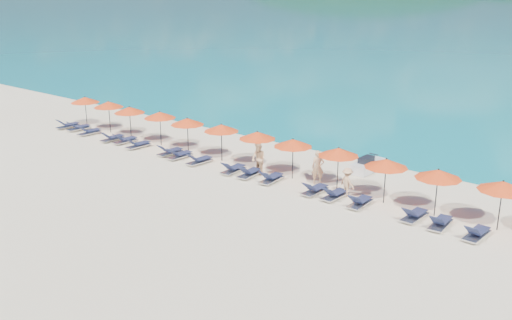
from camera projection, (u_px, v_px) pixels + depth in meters
The scene contains 37 objects.
ground at pixel (218, 197), 28.40m from camera, with size 1400.00×1400.00×0.00m, color beige.
headland_main at pixel (354, 30), 620.58m from camera, with size 374.00×242.00×126.50m.
headland_small at pixel (502, 33), 543.96m from camera, with size 162.00×126.00×85.50m.
jetski at pixel (368, 165), 32.14m from camera, with size 0.98×2.49×0.88m.
beachgoer_a at pixel (318, 167), 30.08m from camera, with size 0.65×0.43×1.79m, color tan.
beachgoer_b at pixel (259, 159), 31.42m from camera, with size 0.88×0.51×1.80m, color tan.
beachgoer_c at pixel (347, 182), 28.27m from camera, with size 0.95×0.44×1.47m, color tan.
umbrella_0 at pixel (85, 100), 41.81m from camera, with size 2.10×2.10×2.28m.
umbrella_1 at pixel (108, 104), 40.20m from camera, with size 2.10×2.10×2.28m.
umbrella_2 at pixel (129, 110), 38.46m from camera, with size 2.10×2.10×2.28m.
umbrella_3 at pixel (160, 115), 36.96m from camera, with size 2.10×2.10×2.28m.
umbrella_4 at pixel (187, 121), 35.21m from camera, with size 2.10×2.10×2.28m.
umbrella_5 at pixel (221, 128), 33.65m from camera, with size 2.10×2.10×2.28m.
umbrella_6 at pixel (257, 135), 32.00m from camera, with size 2.10×2.10×2.28m.
umbrella_7 at pixel (293, 143), 30.47m from camera, with size 2.10×2.10×2.28m.
umbrella_8 at pixel (339, 152), 28.84m from camera, with size 2.10×2.10×2.28m.
umbrella_9 at pixel (386, 163), 27.02m from camera, with size 2.10×2.10×2.28m.
umbrella_10 at pixel (438, 174), 25.48m from camera, with size 2.10×2.10×2.28m.
umbrella_11 at pixel (503, 186), 23.98m from camera, with size 2.10×2.10×2.28m.
lounger_0 at pixel (68, 125), 41.81m from camera, with size 0.67×1.72×0.66m.
lounger_1 at pixel (79, 127), 41.16m from camera, with size 0.75×1.74×0.66m.
lounger_2 at pixel (89, 132), 39.99m from camera, with size 0.62×1.70×0.66m.
lounger_3 at pixel (112, 138), 38.38m from camera, with size 0.64×1.71×0.66m.
lounger_4 at pixel (125, 140), 37.86m from camera, with size 0.73×1.74×0.66m.
lounger_5 at pixel (138, 145), 36.76m from camera, with size 0.69×1.73×0.66m.
lounger_6 at pixel (170, 151), 35.24m from camera, with size 0.74×1.74×0.66m.
lounger_7 at pixel (180, 155), 34.54m from camera, with size 0.66×1.71×0.66m.
lounger_8 at pixel (199, 160), 33.49m from camera, with size 0.74×1.74×0.66m.
lounger_9 at pixel (233, 169), 31.93m from camera, with size 0.73×1.74×0.66m.
lounger_10 at pixel (249, 173), 31.25m from camera, with size 0.79×1.75×0.66m.
lounger_11 at pixel (271, 178), 30.41m from camera, with size 0.75×1.74×0.66m.
lounger_12 at pixel (315, 190), 28.71m from camera, with size 0.67×1.72×0.66m.
lounger_13 at pixel (335, 194), 28.04m from camera, with size 0.69×1.73×0.66m.
lounger_14 at pixel (360, 202), 27.09m from camera, with size 0.69×1.73×0.66m.
lounger_15 at pixel (414, 215), 25.55m from camera, with size 0.69×1.72×0.66m.
lounger_16 at pixel (440, 223), 24.74m from camera, with size 0.72×1.73×0.66m.
lounger_17 at pixel (477, 233), 23.69m from camera, with size 0.71×1.73×0.66m.
Camera 1 is at (18.27, -19.42, 10.15)m, focal length 40.00 mm.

